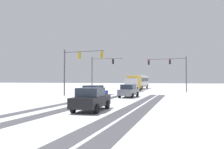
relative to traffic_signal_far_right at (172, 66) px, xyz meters
The scene contains 13 objects.
wheel_track_left_lane 25.21m from the traffic_signal_far_right, 110.25° to the right, with size 0.94×29.07×0.01m, color #4C4C51.
wheel_track_right_lane 24.60m from the traffic_signal_far_right, 105.80° to the right, with size 1.14×29.07×0.01m, color #4C4C51.
wheel_track_center 23.73m from the traffic_signal_far_right, 92.58° to the right, with size 1.04×29.07×0.01m, color #4C4C51.
wheel_track_oncoming 23.81m from the traffic_signal_far_right, 95.53° to the right, with size 0.95×29.07×0.01m, color #4C4C51.
sidewalk_kerb_right 25.29m from the traffic_signal_far_right, 80.96° to the right, with size 4.00×29.07×0.12m, color white.
traffic_signal_far_right is the anchor object (origin of this frame).
traffic_signal_far_left 13.15m from the traffic_signal_far_right, 162.66° to the right, with size 5.84×0.59×6.50m.
traffic_signal_near_left 18.54m from the traffic_signal_far_right, 130.42° to the right, with size 6.13×0.56×6.50m.
car_grey_lead 15.70m from the traffic_signal_far_right, 108.07° to the right, with size 1.98×4.18×1.62m.
car_blue_second 21.85m from the traffic_signal_far_right, 109.18° to the right, with size 1.87×4.12×1.62m.
car_black_third 27.73m from the traffic_signal_far_right, 99.33° to the right, with size 1.99×4.18×1.62m.
bus_oncoming 14.89m from the traffic_signal_far_right, 123.70° to the left, with size 2.82×11.04×3.38m.
box_truck_delivery 8.08m from the traffic_signal_far_right, behind, with size 2.56×7.49×3.02m.
Camera 1 is at (7.41, -4.82, 2.15)m, focal length 34.89 mm.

